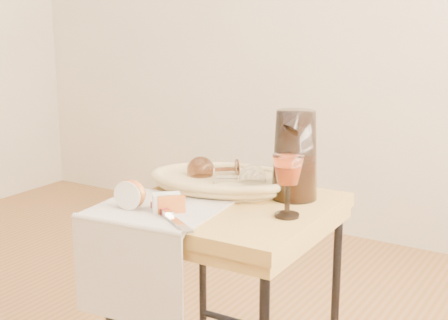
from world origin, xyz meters
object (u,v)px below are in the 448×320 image
Objects in this scene: goblet_lying_a at (216,170)px; apple_half at (131,194)px; bread_basket at (223,183)px; goblet_lying_b at (236,178)px; tea_towel at (157,209)px; wine_goblet at (288,186)px; table_knife at (170,215)px; side_table at (228,316)px; pitcher at (295,155)px.

goblet_lying_a is 0.30m from apple_half.
goblet_lying_a is at bearing 138.38° from bread_basket.
goblet_lying_b is at bearing -36.86° from bread_basket.
tea_towel is 2.53× the size of goblet_lying_b.
wine_goblet is 1.99× the size of apple_half.
apple_half is (-0.10, -0.27, 0.02)m from bread_basket.
wine_goblet is (0.26, -0.12, 0.06)m from bread_basket.
goblet_lying_b is (0.06, -0.02, 0.03)m from bread_basket.
table_knife is at bearing -98.99° from bread_basket.
side_table is 0.45m from apple_half.
apple_half is at bearing -156.51° from wine_goblet.
tea_towel is 1.11× the size of pitcher.
table_knife is (0.13, -0.02, -0.03)m from apple_half.
pitcher is 3.48× the size of apple_half.
goblet_lying_a reaches higher than side_table.
side_table is at bearing 109.36° from table_knife.
goblet_lying_a is at bearing 133.77° from side_table.
pitcher is (0.24, 0.02, 0.07)m from goblet_lying_a.
apple_half reaches higher than bread_basket.
side_table is at bearing 44.45° from tea_towel.
wine_goblet is (0.31, 0.13, 0.08)m from tea_towel.
goblet_lying_b reaches higher than tea_towel.
bread_basket reaches higher than table_knife.
goblet_lying_b is at bearing 59.01° from tea_towel.
side_table is at bearing -107.42° from goblet_lying_b.
goblet_lying_a is (-0.11, 0.11, 0.38)m from side_table.
pitcher is (0.13, 0.13, 0.44)m from side_table.
goblet_lying_a is 0.25m from pitcher.
pitcher is 1.26× the size of table_knife.
tea_towel is at bearing 178.11° from table_knife.
tea_towel is 0.26m from goblet_lying_a.
table_knife is at bearing -141.85° from wine_goblet.
pitcher reaches higher than tea_towel.
tea_towel is 1.93× the size of wine_goblet.
pitcher is at bearing 35.44° from apple_half.
side_table is 0.41m from goblet_lying_a.
table_knife is (-0.02, -0.27, -0.03)m from goblet_lying_b.
apple_half is at bearing -125.61° from bread_basket.
apple_half reaches higher than side_table.
tea_towel is at bearing -116.30° from bread_basket.
pitcher is 0.39m from table_knife.
apple_half is at bearing -155.91° from tea_towel.
bread_basket is 2.87× the size of goblet_lying_a.
side_table is at bearing 173.05° from wine_goblet.
bread_basket is 0.05m from goblet_lying_a.
goblet_lying_a reaches higher than goblet_lying_b.
wine_goblet is at bearing 113.88° from goblet_lying_a.
pitcher reaches higher than apple_half.
tea_towel is 0.07m from apple_half.
bread_basket is at bearing 112.13° from goblet_lying_a.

